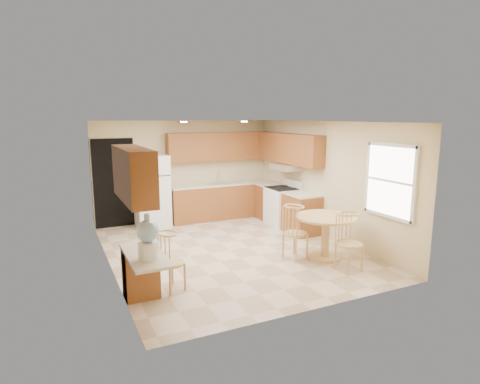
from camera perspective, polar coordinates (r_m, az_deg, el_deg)
name	(u,v)px	position (r m, az deg, el deg)	size (l,w,h in m)	color
floor	(230,250)	(8.00, -1.47, -8.26)	(5.50, 5.50, 0.00)	beige
ceiling	(229,122)	(7.56, -1.56, 9.96)	(4.50, 5.50, 0.02)	white
wall_back	(185,171)	(10.23, -7.77, 3.04)	(4.50, 0.02, 2.50)	beige
wall_front	(314,221)	(5.34, 10.54, -4.12)	(4.50, 0.02, 2.50)	beige
wall_left	(107,198)	(7.09, -18.38, -0.81)	(0.02, 5.50, 2.50)	beige
wall_right	(325,180)	(8.82, 11.98, 1.68)	(0.02, 5.50, 2.50)	beige
doorway	(114,183)	(9.86, -17.44, 1.18)	(0.90, 0.02, 2.10)	black
base_cab_back	(222,201)	(10.39, -2.55, -1.32)	(2.75, 0.60, 0.87)	brown
counter_back	(222,184)	(10.30, -2.57, 1.15)	(2.75, 0.63, 0.04)	beige
base_cab_right_a	(270,202)	(10.33, 4.25, -1.41)	(0.60, 0.59, 0.87)	brown
counter_right_a	(270,184)	(10.24, 4.28, 1.08)	(0.63, 0.59, 0.04)	beige
base_cab_right_b	(302,214)	(9.12, 8.76, -3.13)	(0.60, 0.80, 0.87)	brown
counter_right_b	(302,194)	(9.03, 8.84, -0.33)	(0.63, 0.80, 0.04)	beige
upper_cab_back	(220,146)	(10.31, -2.91, 6.54)	(2.75, 0.33, 0.70)	brown
upper_cab_right	(289,148)	(9.64, 6.97, 6.18)	(0.33, 2.42, 0.70)	brown
upper_cab_left	(134,174)	(5.46, -14.90, 2.45)	(0.33, 1.40, 0.70)	brown
sink	(221,183)	(10.29, -2.70, 1.27)	(0.78, 0.44, 0.01)	silver
range_hood	(286,167)	(9.62, 6.57, 3.60)	(0.50, 0.76, 0.14)	silver
desk_pedestal	(141,273)	(6.12, -13.92, -11.09)	(0.48, 0.42, 0.72)	brown
desk_top	(145,255)	(5.63, -13.31, -8.76)	(0.50, 1.20, 0.04)	beige
window	(390,181)	(7.40, 20.60, 1.48)	(0.06, 1.12, 1.30)	white
can_light_a	(184,122)	(8.51, -8.01, 9.84)	(0.14, 0.14, 0.02)	white
can_light_b	(244,122)	(9.03, 0.62, 9.99)	(0.14, 0.14, 0.02)	white
refrigerator	(152,191)	(9.71, -12.43, 0.12)	(0.76, 0.74, 1.71)	white
stove	(283,206)	(9.74, 6.08, -1.98)	(0.65, 0.76, 1.09)	white
dining_table	(326,231)	(7.54, 12.07, -5.43)	(1.10, 1.10, 0.82)	tan
chair_table_a	(298,228)	(7.37, 8.31, -5.08)	(0.44, 0.57, 1.00)	tan
chair_table_b	(353,238)	(6.98, 15.82, -6.33)	(0.44, 0.44, 0.99)	tan
chair_desk	(172,257)	(6.07, -9.62, -9.15)	(0.40, 0.52, 0.91)	tan
water_crock	(148,239)	(5.35, -12.98, -6.49)	(0.29, 0.29, 0.60)	white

